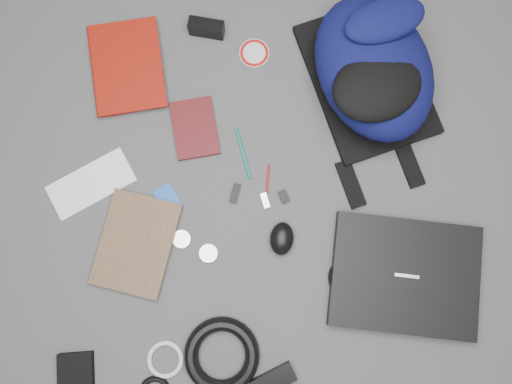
{
  "coord_description": "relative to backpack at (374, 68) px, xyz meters",
  "views": [
    {
      "loc": [
        -0.02,
        -0.18,
        1.36
      ],
      "look_at": [
        0.0,
        0.0,
        0.02
      ],
      "focal_mm": 35.0,
      "sensor_mm": 36.0,
      "label": 1
    }
  ],
  "objects": [
    {
      "name": "ground",
      "position": [
        -0.35,
        -0.29,
        -0.1
      ],
      "size": [
        4.0,
        4.0,
        0.0
      ],
      "primitive_type": "plane",
      "color": "#4F4F51",
      "rests_on": "ground"
    },
    {
      "name": "backpack",
      "position": [
        0.0,
        0.0,
        0.0
      ],
      "size": [
        0.41,
        0.52,
        0.19
      ],
      "primitive_type": null,
      "rotation": [
        0.0,
        0.0,
        0.22
      ],
      "color": "#070A32",
      "rests_on": "ground"
    },
    {
      "name": "laptop",
      "position": [
        0.02,
        -0.55,
        -0.08
      ],
      "size": [
        0.44,
        0.38,
        0.04
      ],
      "primitive_type": "cube",
      "rotation": [
        0.0,
        0.0,
        -0.22
      ],
      "color": "black",
      "rests_on": "ground"
    },
    {
      "name": "textbook_red",
      "position": [
        -0.77,
        0.11,
        -0.08
      ],
      "size": [
        0.21,
        0.28,
        0.03
      ],
      "primitive_type": "imported",
      "rotation": [
        0.0,
        0.0,
        0.05
      ],
      "color": "maroon",
      "rests_on": "ground"
    },
    {
      "name": "comic_book",
      "position": [
        -0.78,
        -0.36,
        -0.09
      ],
      "size": [
        0.27,
        0.31,
        0.02
      ],
      "primitive_type": "imported",
      "rotation": [
        0.0,
        0.0,
        -0.35
      ],
      "color": "#B97E0D",
      "rests_on": "ground"
    },
    {
      "name": "envelope",
      "position": [
        -0.8,
        -0.21,
        -0.09
      ],
      "size": [
        0.26,
        0.19,
        0.0
      ],
      "primitive_type": "cube",
      "rotation": [
        0.0,
        0.0,
        0.4
      ],
      "color": "white",
      "rests_on": "ground"
    },
    {
      "name": "dvd_case",
      "position": [
        -0.5,
        -0.09,
        -0.09
      ],
      "size": [
        0.13,
        0.17,
        0.01
      ],
      "primitive_type": "cube",
      "rotation": [
        0.0,
        0.0,
        0.06
      ],
      "color": "#400C0E",
      "rests_on": "ground"
    },
    {
      "name": "compact_camera",
      "position": [
        -0.44,
        0.2,
        -0.07
      ],
      "size": [
        0.11,
        0.06,
        0.06
      ],
      "primitive_type": "cube",
      "rotation": [
        0.0,
        0.0,
        -0.28
      ],
      "color": "black",
      "rests_on": "ground"
    },
    {
      "name": "sticker_disc",
      "position": [
        -0.31,
        0.12,
        -0.09
      ],
      "size": [
        0.1,
        0.1,
        0.0
      ],
      "primitive_type": "cylinder",
      "rotation": [
        0.0,
        0.0,
        -0.17
      ],
      "color": "silver",
      "rests_on": "ground"
    },
    {
      "name": "pen_teal",
      "position": [
        -0.37,
        -0.17,
        -0.09
      ],
      "size": [
        0.03,
        0.15,
        0.01
      ],
      "primitive_type": "cylinder",
      "rotation": [
        1.57,
        0.0,
        0.16
      ],
      "color": "#0C6F61",
      "rests_on": "ground"
    },
    {
      "name": "pen_red",
      "position": [
        -0.31,
        -0.27,
        -0.09
      ],
      "size": [
        0.03,
        0.12,
        0.01
      ],
      "primitive_type": "cylinder",
      "rotation": [
        1.57,
        0.0,
        -0.2
      ],
      "color": "#A20C12",
      "rests_on": "ground"
    },
    {
      "name": "id_badge",
      "position": [
        -0.59,
        -0.28,
        -0.09
      ],
      "size": [
        0.08,
        0.1,
        0.0
      ],
      "primitive_type": "cube",
      "rotation": [
        0.0,
        0.0,
        0.43
      ],
      "color": "blue",
      "rests_on": "ground"
    },
    {
      "name": "usb_black",
      "position": [
        -0.4,
        -0.28,
        -0.09
      ],
      "size": [
        0.04,
        0.06,
        0.01
      ],
      "primitive_type": "cube",
      "rotation": [
        0.0,
        0.0,
        -0.35
      ],
      "color": "black",
      "rests_on": "ground"
    },
    {
      "name": "usb_silver",
      "position": [
        -0.32,
        -0.31,
        -0.09
      ],
      "size": [
        0.02,
        0.04,
        0.01
      ],
      "primitive_type": "cube",
      "rotation": [
        0.0,
        0.0,
        0.18
      ],
      "color": "silver",
      "rests_on": "ground"
    },
    {
      "name": "key_fob",
      "position": [
        -0.27,
        -0.3,
        -0.09
      ],
      "size": [
        0.03,
        0.04,
        0.01
      ],
      "primitive_type": "cube",
      "rotation": [
        0.0,
        0.0,
        0.31
      ],
      "color": "black",
      "rests_on": "ground"
    },
    {
      "name": "mouse",
      "position": [
        -0.29,
        -0.42,
        -0.07
      ],
      "size": [
        0.08,
        0.1,
        0.05
      ],
      "primitive_type": "ellipsoid",
      "rotation": [
        0.0,
        0.0,
        -0.22
      ],
      "color": "black",
      "rests_on": "ground"
    },
    {
      "name": "headphone_left",
      "position": [
        -0.49,
        -0.44,
        -0.09
      ],
      "size": [
        0.06,
        0.06,
        0.01
      ],
      "primitive_type": "cylinder",
      "rotation": [
        0.0,
        0.0,
        0.31
      ],
      "color": "#B2B1B3",
      "rests_on": "ground"
    },
    {
      "name": "headphone_right",
      "position": [
        -0.56,
        -0.39,
        -0.09
      ],
      "size": [
        0.06,
        0.06,
        0.01
      ],
      "primitive_type": "cylinder",
      "rotation": [
        0.0,
        0.0,
        0.23
      ],
      "color": "silver",
      "rests_on": "ground"
    },
    {
      "name": "cable_coil",
      "position": [
        -0.12,
        -0.54,
        -0.09
      ],
      "size": [
        0.13,
        0.13,
        0.02
      ],
      "primitive_type": "torus",
      "rotation": [
        0.0,
        0.0,
        0.15
      ],
      "color": "black",
      "rests_on": "ground"
    },
    {
      "name": "power_brick",
      "position": [
        -0.36,
        -0.78,
        -0.08
      ],
      "size": [
        0.13,
        0.09,
        0.03
      ],
      "primitive_type": "cube",
      "rotation": [
        0.0,
        0.0,
        0.34
      ],
      "color": "black",
      "rests_on": "ground"
    },
    {
      "name": "power_cord_coil",
      "position": [
        -0.48,
        -0.7,
        -0.08
      ],
      "size": [
        0.22,
        0.22,
        0.04
      ],
      "primitive_type": "torus",
      "rotation": [
        0.0,
        0.0,
        0.13
      ],
      "color": "black",
      "rests_on": "ground"
    },
    {
      "name": "pouch",
      "position": [
        -0.87,
        -0.7,
        -0.08
      ],
      "size": [
        0.09,
        0.09,
        0.02
      ],
      "primitive_type": "cube",
      "rotation": [
        0.0,
        0.0,
        -0.04
      ],
      "color": "black",
      "rests_on": "ground"
    },
    {
      "name": "white_cable_coil",
      "position": [
        -0.63,
        -0.7,
        -0.09
      ],
      "size": [
        0.1,
        0.1,
        0.01
      ],
      "primitive_type": "torus",
      "rotation": [
        0.0,
        0.0,
        -0.0
      ],
      "color": "silver",
      "rests_on": "ground"
    }
  ]
}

